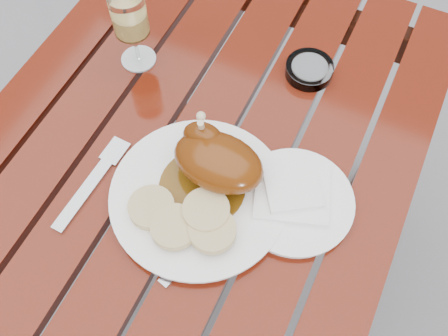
% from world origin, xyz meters
% --- Properties ---
extents(ground, '(60.00, 60.00, 0.00)m').
position_xyz_m(ground, '(0.00, 0.00, 0.00)').
color(ground, slate).
rests_on(ground, ground).
extents(table, '(0.80, 1.20, 0.75)m').
position_xyz_m(table, '(0.00, 0.00, 0.38)').
color(table, maroon).
rests_on(table, ground).
extents(dinner_plate, '(0.32, 0.32, 0.02)m').
position_xyz_m(dinner_plate, '(0.06, -0.04, 0.76)').
color(dinner_plate, white).
rests_on(dinner_plate, table).
extents(roast_duck, '(0.17, 0.16, 0.12)m').
position_xyz_m(roast_duck, '(0.07, 0.01, 0.81)').
color(roast_duck, '#57350A').
rests_on(roast_duck, dinner_plate).
extents(bread_dumplings, '(0.19, 0.12, 0.03)m').
position_xyz_m(bread_dumplings, '(0.07, -0.09, 0.78)').
color(bread_dumplings, '#CCBB7C').
rests_on(bread_dumplings, dinner_plate).
extents(wine_glass, '(0.09, 0.09, 0.17)m').
position_xyz_m(wine_glass, '(-0.19, 0.19, 0.83)').
color(wine_glass, '#EFCF6D').
rests_on(wine_glass, table).
extents(side_plate, '(0.24, 0.24, 0.02)m').
position_xyz_m(side_plate, '(0.22, 0.03, 0.76)').
color(side_plate, white).
rests_on(side_plate, table).
extents(napkin, '(0.16, 0.15, 0.01)m').
position_xyz_m(napkin, '(0.21, 0.04, 0.77)').
color(napkin, white).
rests_on(napkin, side_plate).
extents(ashtray, '(0.11, 0.11, 0.02)m').
position_xyz_m(ashtray, '(0.14, 0.31, 0.76)').
color(ashtray, '#B2B7BC').
rests_on(ashtray, table).
extents(fork, '(0.03, 0.19, 0.01)m').
position_xyz_m(fork, '(-0.12, -0.10, 0.75)').
color(fork, gray).
rests_on(fork, table).
extents(knife, '(0.07, 0.20, 0.01)m').
position_xyz_m(knife, '(0.10, -0.10, 0.75)').
color(knife, gray).
rests_on(knife, table).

